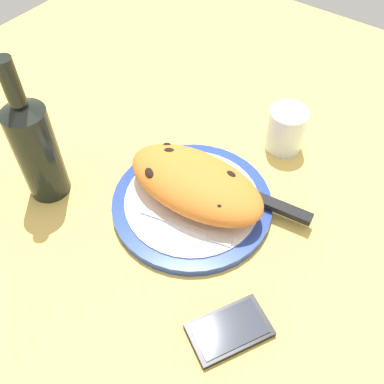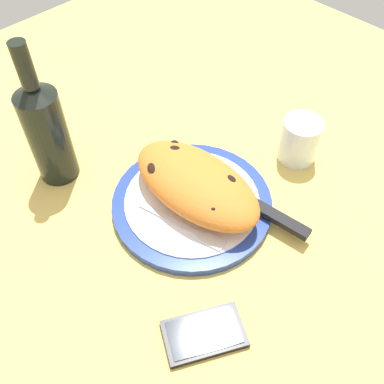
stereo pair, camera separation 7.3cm
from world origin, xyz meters
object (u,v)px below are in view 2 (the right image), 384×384
object	(u,v)px
smartphone	(204,334)
water_glass	(299,142)
fork	(189,229)
calzone	(195,183)
plate	(192,203)
knife	(262,209)
wine_bottle	(46,130)

from	to	relation	value
smartphone	water_glass	world-z (taller)	water_glass
fork	water_glass	size ratio (longest dim) A/B	1.87
calzone	smartphone	bearing A→B (deg)	-41.77
fork	smartphone	bearing A→B (deg)	-37.10
plate	knife	size ratio (longest dim) A/B	1.09
calzone	fork	world-z (taller)	calzone
calzone	water_glass	xyz separation A→B (cm)	(5.70, 21.48, -1.49)
calzone	smartphone	world-z (taller)	calzone
wine_bottle	water_glass	bearing A→B (deg)	50.43
smartphone	fork	bearing A→B (deg)	142.90
smartphone	wine_bottle	size ratio (longest dim) A/B	0.49
calzone	fork	bearing A→B (deg)	-52.77
plate	wine_bottle	distance (cm)	27.26
plate	water_glass	distance (cm)	23.23
plate	calzone	distance (cm)	4.44
fork	wine_bottle	xyz separation A→B (cm)	(-26.78, -6.87, 8.27)
plate	smartphone	xyz separation A→B (cm)	(17.41, -14.89, -0.33)
wine_bottle	calzone	bearing A→B (deg)	29.27
fork	knife	bearing A→B (deg)	62.42
fork	smartphone	distance (cm)	16.86
water_glass	wine_bottle	bearing A→B (deg)	-129.57
smartphone	wine_bottle	bearing A→B (deg)	175.36
plate	calzone	world-z (taller)	calzone
plate	fork	xyz separation A→B (cm)	(4.01, -4.76, 1.17)
water_glass	fork	bearing A→B (deg)	-92.87
fork	smartphone	size ratio (longest dim) A/B	1.22
calzone	plate	bearing A→B (deg)	-70.85
plate	wine_bottle	bearing A→B (deg)	-152.95
knife	wine_bottle	bearing A→B (deg)	-150.99
calzone	knife	distance (cm)	11.96
calzone	water_glass	world-z (taller)	same
plate	wine_bottle	world-z (taller)	wine_bottle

